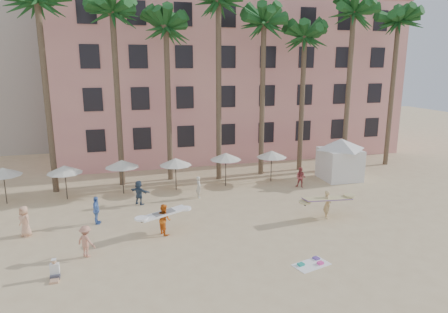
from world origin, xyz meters
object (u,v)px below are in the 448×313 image
at_px(pink_hotel, 227,78).
at_px(carrier_yellow, 327,202).
at_px(cabana, 340,155).
at_px(carrier_white, 164,218).

distance_m(pink_hotel, carrier_yellow, 23.00).
relative_size(pink_hotel, carrier_yellow, 10.15).
xyz_separation_m(cabana, carrier_white, (-15.81, -7.28, -1.11)).
height_order(pink_hotel, carrier_yellow, pink_hotel).
relative_size(cabana, carrier_white, 1.63).
bearing_deg(carrier_yellow, pink_hotel, 90.95).
bearing_deg(cabana, carrier_yellow, -125.83).
height_order(pink_hotel, carrier_white, pink_hotel).
bearing_deg(carrier_yellow, cabana, 54.17).
distance_m(pink_hotel, cabana, 16.55).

